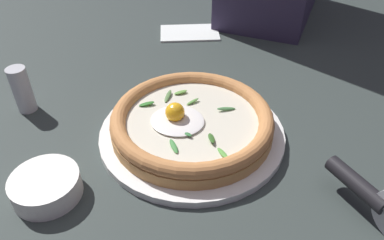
% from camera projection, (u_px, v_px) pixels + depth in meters
% --- Properties ---
extents(ground_plane, '(2.40, 2.40, 0.03)m').
position_uv_depth(ground_plane, '(213.00, 131.00, 0.62)').
color(ground_plane, '#333C39').
rests_on(ground_plane, ground).
extents(pizza_plate, '(0.29, 0.29, 0.01)m').
position_uv_depth(pizza_plate, '(192.00, 133.00, 0.59)').
color(pizza_plate, white).
rests_on(pizza_plate, ground).
extents(pizza, '(0.25, 0.25, 0.05)m').
position_uv_depth(pizza, '(192.00, 121.00, 0.57)').
color(pizza, tan).
rests_on(pizza, pizza_plate).
extents(side_bowl, '(0.09, 0.09, 0.03)m').
position_uv_depth(side_bowl, '(46.00, 186.00, 0.49)').
color(side_bowl, white).
rests_on(side_bowl, ground).
extents(pizza_cutter, '(0.12, 0.10, 0.07)m').
position_uv_depth(pizza_cutter, '(368.00, 193.00, 0.45)').
color(pizza_cutter, silver).
rests_on(pizza_cutter, ground).
extents(folded_napkin, '(0.16, 0.14, 0.01)m').
position_uv_depth(folded_napkin, '(190.00, 32.00, 0.89)').
color(folded_napkin, white).
rests_on(folded_napkin, ground).
extents(pepper_shaker, '(0.03, 0.03, 0.08)m').
position_uv_depth(pepper_shaker, '(22.00, 90.00, 0.62)').
color(pepper_shaker, silver).
rests_on(pepper_shaker, ground).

